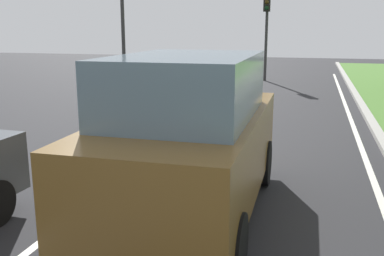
% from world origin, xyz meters
% --- Properties ---
extents(ground_plane, '(60.00, 60.00, 0.00)m').
position_xyz_m(ground_plane, '(0.00, 14.00, 0.00)').
color(ground_plane, '#262628').
extents(lane_line_center, '(0.12, 32.00, 0.01)m').
position_xyz_m(lane_line_center, '(-0.70, 14.00, 0.00)').
color(lane_line_center, silver).
rests_on(lane_line_center, ground).
extents(lane_line_right_edge, '(0.12, 32.00, 0.01)m').
position_xyz_m(lane_line_right_edge, '(3.60, 14.00, 0.00)').
color(lane_line_right_edge, silver).
rests_on(lane_line_right_edge, ground).
extents(curb_right, '(0.24, 48.00, 0.12)m').
position_xyz_m(curb_right, '(4.10, 14.00, 0.06)').
color(curb_right, '#9E9B93').
rests_on(curb_right, ground).
extents(car_suv_ahead, '(2.01, 4.52, 2.28)m').
position_xyz_m(car_suv_ahead, '(0.88, 8.89, 1.17)').
color(car_suv_ahead, brown).
rests_on(car_suv_ahead, ground).
extents(traffic_light_overhead_left, '(0.32, 0.50, 5.35)m').
position_xyz_m(traffic_light_overhead_left, '(-4.71, 19.16, 3.66)').
color(traffic_light_overhead_left, '#2D2D2D').
rests_on(traffic_light_overhead_left, ground).
extents(traffic_light_far_median, '(0.32, 0.50, 4.39)m').
position_xyz_m(traffic_light_far_median, '(0.09, 25.59, 3.05)').
color(traffic_light_far_median, '#2D2D2D').
rests_on(traffic_light_far_median, ground).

